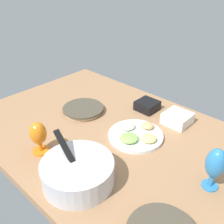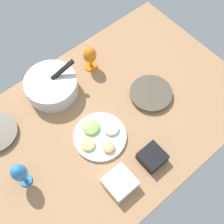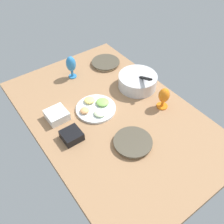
{
  "view_description": "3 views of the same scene",
  "coord_description": "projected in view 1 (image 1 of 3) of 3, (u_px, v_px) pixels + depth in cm",
  "views": [
    {
      "loc": [
        -75.11,
        79.79,
        79.16
      ],
      "look_at": [
        7.51,
        -7.68,
        7.03
      ],
      "focal_mm": 41.03,
      "sensor_mm": 36.0,
      "label": 1
    },
    {
      "loc": [
        -47.09,
        -59.38,
        147.22
      ],
      "look_at": [
        1.81,
        -1.7,
        7.03
      ],
      "focal_mm": 47.96,
      "sensor_mm": 36.0,
      "label": 2
    },
    {
      "loc": [
        97.0,
        -71.1,
        125.26
      ],
      "look_at": [
        3.77,
        -2.66,
        7.03
      ],
      "focal_mm": 39.88,
      "sensor_mm": 36.0,
      "label": 3
    }
  ],
  "objects": [
    {
      "name": "dinner_plate_right",
      "position": [
        83.0,
        109.0,
        1.54
      ],
      "size": [
        24.44,
        24.44,
        2.91
      ],
      "color": "beige",
      "rests_on": "ground_plane"
    },
    {
      "name": "square_bowl_black",
      "position": [
        147.0,
        105.0,
        1.55
      ],
      "size": [
        12.08,
        12.08,
        5.6
      ],
      "color": "black",
      "rests_on": "ground_plane"
    },
    {
      "name": "hurricane_glass_blue",
      "position": [
        215.0,
        165.0,
        0.98
      ],
      "size": [
        7.71,
        7.71,
        19.11
      ],
      "color": "#2D7ABB",
      "rests_on": "ground_plane"
    },
    {
      "name": "square_bowl_white",
      "position": [
        177.0,
        118.0,
        1.42
      ],
      "size": [
        13.74,
        13.74,
        6.2
      ],
      "color": "white",
      "rests_on": "ground_plane"
    },
    {
      "name": "fruit_platter",
      "position": [
        136.0,
        135.0,
        1.31
      ],
      "size": [
        28.36,
        28.36,
        4.7
      ],
      "color": "silver",
      "rests_on": "ground_plane"
    },
    {
      "name": "mixing_bowl",
      "position": [
        78.0,
        171.0,
        1.03
      ],
      "size": [
        30.75,
        29.6,
        17.84
      ],
      "color": "silver",
      "rests_on": "ground_plane"
    },
    {
      "name": "hurricane_glass_orange",
      "position": [
        38.0,
        135.0,
        1.17
      ],
      "size": [
        7.94,
        7.94,
        16.29
      ],
      "color": "orange",
      "rests_on": "ground_plane"
    },
    {
      "name": "ground_plane",
      "position": [
        112.0,
        137.0,
        1.36
      ],
      "size": [
        160.0,
        104.0,
        4.0
      ],
      "primitive_type": "cube",
      "color": "#99704C"
    }
  ]
}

